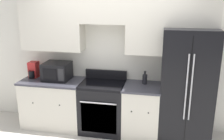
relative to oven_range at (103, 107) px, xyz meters
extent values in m
plane|color=beige|center=(0.17, -0.31, -0.45)|extent=(12.00, 12.00, 0.00)
cube|color=silver|center=(0.17, 0.35, 0.85)|extent=(8.00, 0.06, 2.60)
cube|color=beige|center=(-0.93, 0.15, 1.40)|extent=(1.09, 0.33, 0.87)
cube|color=beige|center=(0.00, 0.15, 1.64)|extent=(0.76, 0.33, 0.39)
cube|color=beige|center=(1.09, 0.15, 1.40)|extent=(1.42, 0.33, 0.87)
cube|color=beige|center=(-0.93, 0.00, -0.02)|extent=(1.09, 0.62, 0.85)
cube|color=#383842|center=(-0.93, 0.00, 0.42)|extent=(1.12, 0.64, 0.03)
sphere|color=black|center=(-1.17, -0.31, 0.11)|extent=(0.03, 0.03, 0.03)
sphere|color=black|center=(-0.68, -0.31, 0.11)|extent=(0.03, 0.03, 0.03)
cube|color=beige|center=(0.68, 0.00, -0.02)|extent=(0.60, 0.62, 0.85)
cube|color=#383842|center=(0.68, 0.00, 0.42)|extent=(0.62, 0.64, 0.03)
sphere|color=black|center=(0.55, -0.31, 0.11)|extent=(0.03, 0.03, 0.03)
sphere|color=black|center=(0.82, -0.31, 0.11)|extent=(0.03, 0.03, 0.03)
cube|color=black|center=(0.00, 0.00, -0.03)|extent=(0.76, 0.62, 0.85)
cube|color=black|center=(0.00, -0.30, -0.07)|extent=(0.61, 0.01, 0.54)
cube|color=black|center=(0.00, 0.00, 0.42)|extent=(0.76, 0.62, 0.04)
cube|color=black|center=(0.00, 0.28, 0.52)|extent=(0.76, 0.04, 0.16)
cylinder|color=silver|center=(0.00, -0.33, 0.21)|extent=(0.61, 0.02, 0.02)
cube|color=black|center=(1.39, 0.06, 0.48)|extent=(0.82, 0.75, 1.87)
cube|color=black|center=(1.39, -0.31, 0.48)|extent=(0.01, 0.01, 1.72)
cylinder|color=#B7B7BC|center=(1.36, -0.33, 0.58)|extent=(0.02, 0.02, 1.03)
cylinder|color=#B7B7BC|center=(1.43, -0.33, 0.58)|extent=(0.02, 0.02, 1.03)
cube|color=black|center=(-0.85, 0.06, 0.59)|extent=(0.46, 0.41, 0.31)
cube|color=black|center=(-0.89, -0.15, 0.59)|extent=(0.25, 0.01, 0.20)
cube|color=#262628|center=(-0.69, -0.15, 0.59)|extent=(0.10, 0.01, 0.22)
cylinder|color=black|center=(0.71, 0.12, 0.52)|extent=(0.08, 0.08, 0.16)
cylinder|color=black|center=(0.71, 0.12, 0.62)|extent=(0.03, 0.03, 0.05)
cylinder|color=black|center=(0.71, 0.12, 0.66)|extent=(0.04, 0.04, 0.02)
cube|color=#B22323|center=(-1.33, 0.11, 0.58)|extent=(0.16, 0.17, 0.29)
cylinder|color=black|center=(-1.33, 0.01, 0.52)|extent=(0.11, 0.11, 0.13)
camera|label=1|loc=(0.96, -3.95, 1.86)|focal=40.00mm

